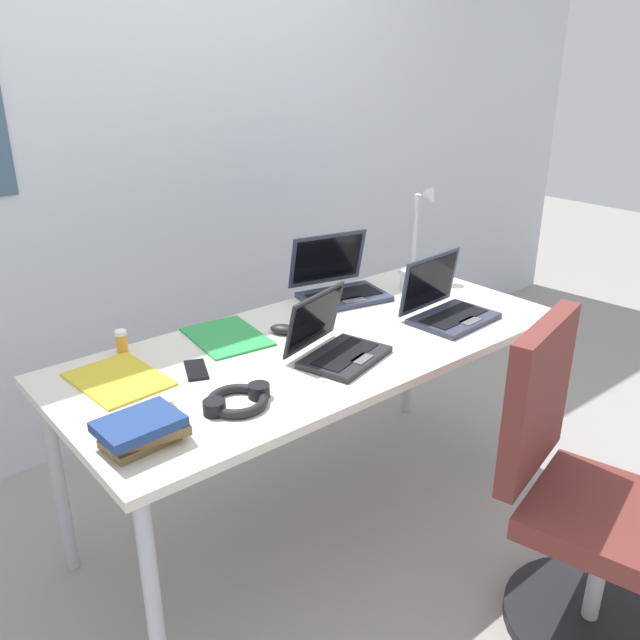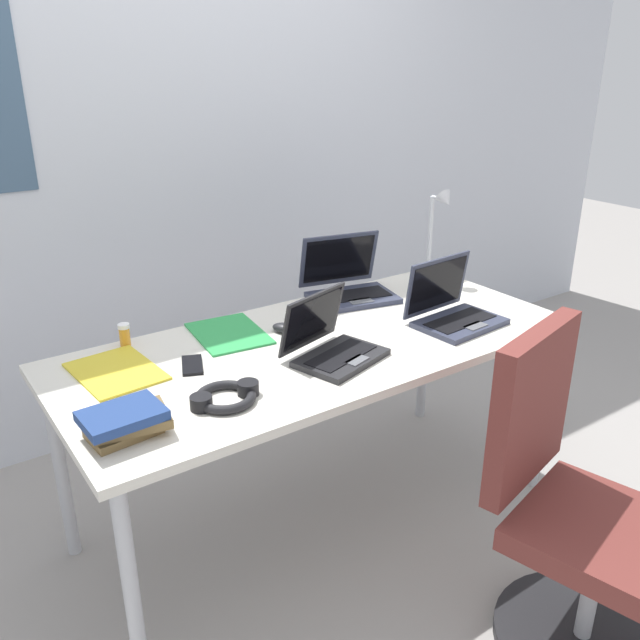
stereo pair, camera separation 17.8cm
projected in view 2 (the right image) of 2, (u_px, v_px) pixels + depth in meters
The scene contains 16 objects.
ground_plane at pixel (320, 515), 2.57m from camera, with size 12.00×12.00×0.00m, color gray.
wall_back at pixel (177, 142), 2.92m from camera, with size 6.00×0.13×2.60m.
desk at pixel (320, 356), 2.32m from camera, with size 1.80×0.80×0.74m.
desk_lamp at pixel (436, 235), 2.85m from camera, with size 0.12×0.18×0.40m.
laptop_near_lamp at pixel (453, 311), 2.43m from camera, with size 0.33×0.27×0.23m.
laptop_near_mouse at pixel (348, 285), 2.69m from camera, with size 0.39×0.36×0.24m.
laptop_back_right at pixel (332, 346), 2.16m from camera, with size 0.34×0.32×0.21m.
computer_mouse at pixel (285, 328), 2.36m from camera, with size 0.06×0.10×0.03m, color black.
cell_phone at pixel (192, 365), 2.11m from camera, with size 0.06×0.14×0.01m, color black.
headphones at pixel (225, 397), 1.90m from camera, with size 0.21×0.18×0.04m.
pill_bottle at pixel (125, 335), 2.25m from camera, with size 0.04×0.04×0.08m.
book_stack at pixel (125, 421), 1.73m from camera, with size 0.24×0.18×0.08m.
paper_folder_by_keyboard at pixel (229, 333), 2.35m from camera, with size 0.23×0.31×0.01m, color green.
paper_folder_center at pixel (116, 371), 2.07m from camera, with size 0.23×0.31×0.01m, color gold.
coffee_mug at pixel (421, 282), 2.74m from camera, with size 0.11×0.08×0.09m.
office_chair at pixel (573, 526), 1.92m from camera, with size 0.54×0.59×0.97m.
Camera 2 is at (-1.20, -1.72, 1.68)m, focal length 37.20 mm.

